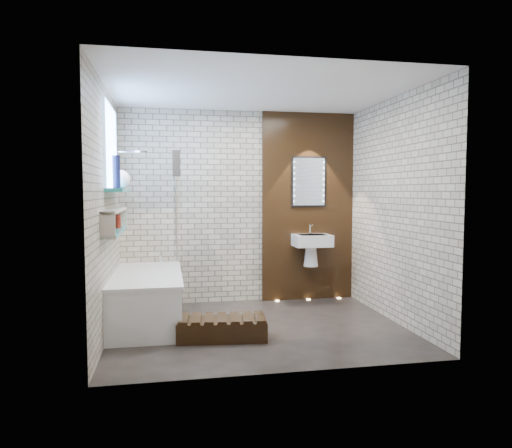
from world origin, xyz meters
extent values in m
plane|color=black|center=(0.00, 0.00, 0.00)|extent=(3.20, 3.20, 0.00)
cube|color=#A19680|center=(0.00, 1.30, 1.30)|extent=(3.20, 0.04, 2.60)
cube|color=#A19680|center=(0.00, -1.30, 1.30)|extent=(3.20, 0.04, 2.60)
cube|color=#A19680|center=(-1.60, 0.00, 1.30)|extent=(0.04, 2.60, 2.60)
cube|color=#A19680|center=(1.60, 0.00, 1.30)|extent=(0.04, 2.60, 2.60)
plane|color=white|center=(0.00, 0.00, 2.60)|extent=(3.20, 3.20, 0.00)
cube|color=black|center=(0.95, 1.27, 1.30)|extent=(1.30, 0.06, 2.60)
cube|color=#7FADE0|center=(-1.59, 0.35, 2.00)|extent=(0.03, 1.00, 0.90)
cube|color=teal|center=(-1.51, 0.35, 1.53)|extent=(0.18, 1.00, 0.04)
cube|color=teal|center=(-1.53, 0.15, 1.08)|extent=(0.14, 1.30, 0.03)
cube|color=#B2A899|center=(-1.53, 0.15, 1.32)|extent=(0.14, 1.30, 0.03)
cube|color=#B2A899|center=(-1.53, -0.48, 1.20)|extent=(0.14, 0.03, 0.26)
cube|color=#B2A899|center=(-1.53, 0.79, 1.20)|extent=(0.14, 0.03, 0.26)
cube|color=white|center=(-1.23, 0.45, 0.28)|extent=(0.75, 1.70, 0.55)
cube|color=white|center=(-1.23, 0.45, 0.57)|extent=(0.79, 1.74, 0.03)
cylinder|color=silver|center=(-1.08, 1.18, 0.64)|extent=(0.04, 0.04, 0.12)
cube|color=white|center=(-0.87, 0.89, 1.28)|extent=(0.01, 0.78, 1.40)
cube|color=black|center=(-0.87, 0.70, 1.85)|extent=(0.09, 0.23, 0.30)
cylinder|color=silver|center=(-1.30, 0.95, 2.00)|extent=(0.18, 0.18, 0.02)
cube|color=white|center=(0.95, 1.06, 0.85)|extent=(0.50, 0.36, 0.16)
cone|color=white|center=(0.95, 1.11, 0.63)|extent=(0.20, 0.20, 0.28)
cylinder|color=silver|center=(0.95, 1.16, 1.00)|extent=(0.03, 0.03, 0.14)
cube|color=black|center=(0.95, 1.24, 1.65)|extent=(0.50, 0.02, 0.70)
cube|color=silver|center=(0.95, 1.23, 1.65)|extent=(0.45, 0.01, 0.65)
cube|color=black|center=(-0.44, -0.30, 0.10)|extent=(0.95, 0.50, 0.20)
cylinder|color=maroon|center=(-1.53, 0.45, 1.18)|extent=(0.06, 0.06, 0.16)
cylinder|color=#944316|center=(-1.53, -0.02, 1.14)|extent=(0.04, 0.04, 0.09)
cylinder|color=maroon|center=(-1.53, -0.20, 1.16)|extent=(0.05, 0.05, 0.12)
cylinder|color=#131634|center=(-1.50, 0.10, 1.72)|extent=(0.08, 0.08, 0.34)
sphere|color=white|center=(-1.50, 0.53, 1.66)|extent=(0.21, 0.21, 0.21)
cylinder|color=#FFD899|center=(0.50, 1.20, 0.01)|extent=(0.06, 0.06, 0.01)
cylinder|color=#FFD899|center=(0.95, 1.20, 0.01)|extent=(0.06, 0.06, 0.01)
cylinder|color=#FFD899|center=(1.40, 1.20, 0.01)|extent=(0.06, 0.06, 0.01)
camera|label=1|loc=(-0.98, -5.00, 1.52)|focal=32.76mm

